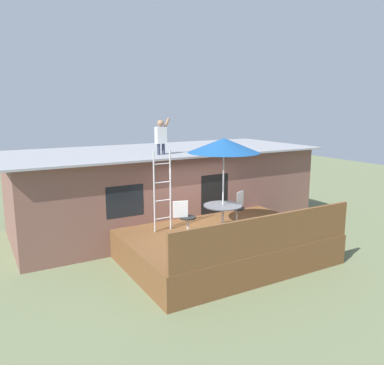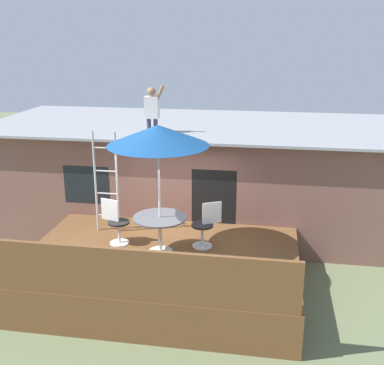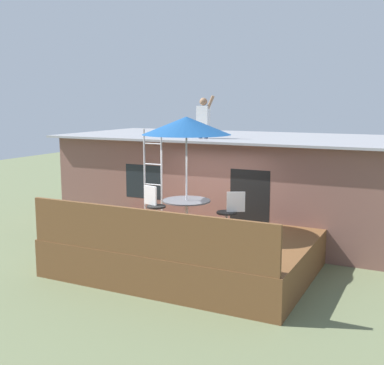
{
  "view_description": "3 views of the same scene",
  "coord_description": "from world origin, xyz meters",
  "px_view_note": "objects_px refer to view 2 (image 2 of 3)",
  "views": [
    {
      "loc": [
        -5.8,
        -8.47,
        4.14
      ],
      "look_at": [
        -0.32,
        1.08,
        1.99
      ],
      "focal_mm": 36.42,
      "sensor_mm": 36.0,
      "label": 1
    },
    {
      "loc": [
        2.02,
        -8.6,
        4.98
      ],
      "look_at": [
        0.42,
        0.94,
        1.95
      ],
      "focal_mm": 45.47,
      "sensor_mm": 36.0,
      "label": 2
    },
    {
      "loc": [
        4.71,
        -9.45,
        3.65
      ],
      "look_at": [
        -0.5,
        1.11,
        1.72
      ],
      "focal_mm": 46.25,
      "sensor_mm": 36.0,
      "label": 3
    }
  ],
  "objects_px": {
    "patio_table": "(160,225)",
    "step_ladder": "(106,182)",
    "person_figure": "(152,107)",
    "patio_chair_right": "(206,225)",
    "patio_chair_left": "(116,222)",
    "patio_umbrella": "(158,135)"
  },
  "relations": [
    {
      "from": "person_figure",
      "to": "patio_chair_right",
      "type": "xyz_separation_m",
      "value": [
        1.53,
        -1.91,
        -2.05
      ]
    },
    {
      "from": "patio_table",
      "to": "step_ladder",
      "type": "distance_m",
      "value": 1.71
    },
    {
      "from": "patio_umbrella",
      "to": "patio_chair_left",
      "type": "relative_size",
      "value": 2.76
    },
    {
      "from": "step_ladder",
      "to": "person_figure",
      "type": "xyz_separation_m",
      "value": [
        0.68,
        1.46,
        1.41
      ]
    },
    {
      "from": "patio_table",
      "to": "patio_umbrella",
      "type": "distance_m",
      "value": 1.76
    },
    {
      "from": "patio_umbrella",
      "to": "step_ladder",
      "type": "relative_size",
      "value": 1.15
    },
    {
      "from": "patio_umbrella",
      "to": "person_figure",
      "type": "bearing_deg",
      "value": 106.35
    },
    {
      "from": "person_figure",
      "to": "patio_chair_right",
      "type": "distance_m",
      "value": 3.19
    },
    {
      "from": "patio_table",
      "to": "patio_chair_right",
      "type": "distance_m",
      "value": 0.96
    },
    {
      "from": "step_ladder",
      "to": "patio_chair_left",
      "type": "distance_m",
      "value": 0.95
    },
    {
      "from": "patio_table",
      "to": "step_ladder",
      "type": "relative_size",
      "value": 0.47
    },
    {
      "from": "patio_table",
      "to": "person_figure",
      "type": "distance_m",
      "value": 3.11
    },
    {
      "from": "patio_umbrella",
      "to": "patio_chair_right",
      "type": "height_order",
      "value": "patio_umbrella"
    },
    {
      "from": "patio_table",
      "to": "patio_umbrella",
      "type": "relative_size",
      "value": 0.41
    },
    {
      "from": "patio_table",
      "to": "person_figure",
      "type": "bearing_deg",
      "value": 106.35
    },
    {
      "from": "patio_table",
      "to": "patio_chair_left",
      "type": "xyz_separation_m",
      "value": [
        -0.99,
        0.3,
        -0.13
      ]
    },
    {
      "from": "patio_table",
      "to": "patio_chair_right",
      "type": "relative_size",
      "value": 1.13
    },
    {
      "from": "person_figure",
      "to": "patio_table",
      "type": "bearing_deg",
      "value": -73.65
    },
    {
      "from": "step_ladder",
      "to": "patio_chair_right",
      "type": "bearing_deg",
      "value": -11.47
    },
    {
      "from": "patio_umbrella",
      "to": "patio_table",
      "type": "bearing_deg",
      "value": 21.8
    },
    {
      "from": "person_figure",
      "to": "patio_umbrella",
      "type": "bearing_deg",
      "value": -73.65
    },
    {
      "from": "patio_umbrella",
      "to": "patio_chair_left",
      "type": "xyz_separation_m",
      "value": [
        -0.99,
        0.3,
        -1.89
      ]
    }
  ]
}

